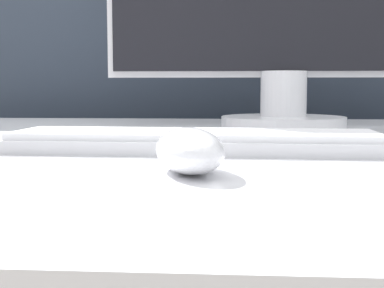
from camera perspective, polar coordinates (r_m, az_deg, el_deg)
The scene contains 3 objects.
partition_panel at distance 1.43m, azimuth 2.80°, elevation 0.07°, with size 5.00×0.03×1.26m.
computer_mouse_near at distance 0.47m, azimuth -0.28°, elevation -0.68°, with size 0.09×0.13×0.04m.
keyboard at distance 0.64m, azimuth 0.29°, elevation 0.29°, with size 0.46×0.14×0.02m.
Camera 1 is at (0.03, -0.75, 0.78)m, focal length 50.00 mm.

